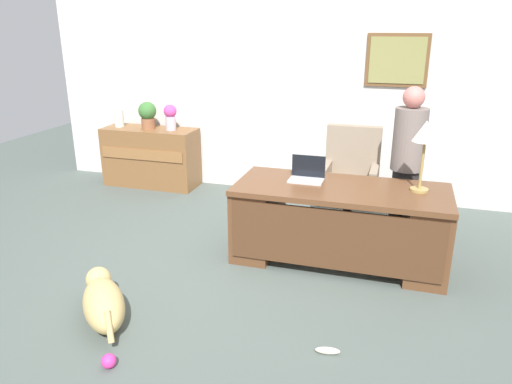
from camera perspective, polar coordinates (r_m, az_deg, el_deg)
The scene contains 14 objects.
ground_plane at distance 4.31m, azimuth -2.17°, elevation -10.62°, with size 12.00×12.00×0.00m, color #4C5651.
back_wall at distance 6.30m, azimuth 5.64°, elevation 11.89°, with size 7.00×0.16×2.70m.
desk at distance 4.57m, azimuth 9.71°, elevation -3.47°, with size 1.94×0.83×0.74m.
credenza at distance 6.87m, azimuth -12.22°, elevation 4.04°, with size 1.29×0.50×0.80m.
armchair at distance 5.51m, azimuth 10.96°, elevation 1.27°, with size 0.60×0.59×1.08m.
person_standing at distance 5.09m, azimuth 17.29°, elevation 3.13°, with size 0.32×0.32×1.58m.
dog_lying at distance 3.94m, azimuth -17.51°, elevation -12.16°, with size 0.66×0.71×0.30m.
laptop at distance 4.63m, azimuth 6.02°, elevation 2.10°, with size 0.32×0.22×0.22m.
desk_lamp at distance 4.42m, azimuth 19.27°, elevation 6.24°, with size 0.22×0.22×0.63m.
vase_with_flowers at distance 6.59m, azimuth -10.02°, elevation 8.77°, with size 0.17×0.17×0.34m.
vase_empty at distance 6.99m, azimuth -15.78°, elevation 8.32°, with size 0.13×0.13×0.23m, color silver.
potted_plant at distance 6.75m, azimuth -12.62°, elevation 8.93°, with size 0.24×0.24×0.36m.
dog_toy_ball at distance 3.51m, azimuth -16.91°, elevation -18.46°, with size 0.10×0.10×0.10m, color #D8338C.
dog_toy_bone at distance 3.53m, azimuth 8.40°, elevation -17.95°, with size 0.17×0.05×0.05m, color beige.
Camera 1 is at (1.25, -3.53, 2.14)m, focal length 34.07 mm.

